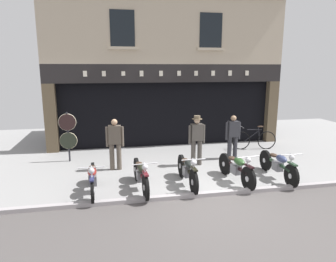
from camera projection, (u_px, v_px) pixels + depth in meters
name	position (u px, v px, depth m)	size (l,w,h in m)	color
ground	(224.00, 217.00, 6.72)	(21.47, 22.00, 0.18)	gray
shop_facade	(161.00, 101.00, 14.05)	(9.77, 4.42, 6.04)	black
motorcycle_left	(93.00, 178.00, 7.82)	(0.62, 1.91, 0.90)	black
motorcycle_center_left	(141.00, 174.00, 8.02)	(0.62, 2.05, 0.93)	black
motorcycle_center	(187.00, 170.00, 8.33)	(0.62, 2.00, 0.93)	black
motorcycle_center_right	(236.00, 168.00, 8.56)	(0.62, 1.97, 0.92)	black
motorcycle_right	(278.00, 164.00, 8.85)	(0.62, 2.08, 0.92)	black
salesman_left	(115.00, 142.00, 9.54)	(0.56, 0.26, 1.62)	brown
shopkeeper_center	(197.00, 138.00, 9.98)	(0.56, 0.33, 1.66)	#47423D
salesman_right	(233.00, 135.00, 10.73)	(0.56, 0.26, 1.55)	#2D2D33
tyre_sign_pole	(68.00, 132.00, 10.36)	(0.59, 0.06, 1.71)	#232328
advert_board_near	(220.00, 105.00, 12.94)	(0.75, 0.03, 0.95)	silver
leaning_bicycle	(254.00, 140.00, 12.07)	(1.74, 0.50, 0.95)	black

